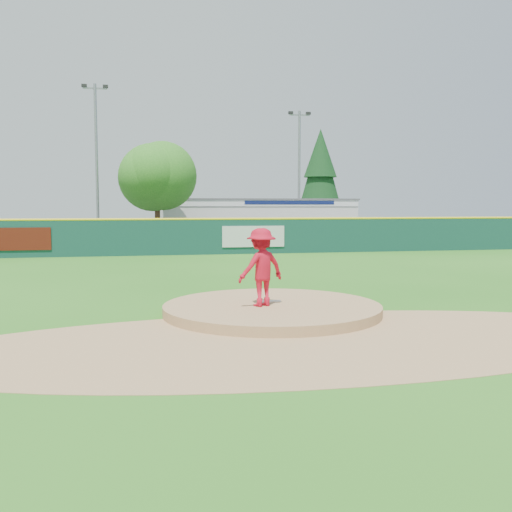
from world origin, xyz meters
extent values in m
plane|color=#286B19|center=(0.00, 0.00, 0.00)|extent=(120.00, 120.00, 0.00)
cylinder|color=#9E774C|center=(0.00, 0.00, 0.00)|extent=(5.50, 5.50, 0.50)
cube|color=white|center=(0.00, 0.30, 0.27)|extent=(0.60, 0.15, 0.04)
cylinder|color=#9E774C|center=(0.00, -3.00, 0.01)|extent=(15.40, 15.40, 0.01)
cube|color=#38383A|center=(0.00, 27.00, 0.01)|extent=(44.00, 16.00, 0.02)
imported|color=red|center=(-0.33, -0.21, 1.22)|extent=(1.43, 1.14, 1.93)
imported|color=white|center=(6.79, 23.97, 0.64)|extent=(4.64, 2.47, 1.24)
cube|color=silver|center=(6.00, 32.00, 1.60)|extent=(15.00, 8.00, 3.20)
cube|color=white|center=(6.00, 27.98, 3.00)|extent=(15.00, 0.06, 0.55)
cube|color=#0F194C|center=(8.00, 27.94, 3.00)|extent=(7.00, 0.03, 0.28)
cube|color=#59595B|center=(6.00, 32.00, 3.25)|extent=(15.20, 8.20, 0.12)
cube|color=#53160B|center=(-9.63, 17.92, 1.00)|extent=(3.60, 0.04, 1.20)
cube|color=silver|center=(3.15, 17.92, 1.00)|extent=(3.60, 0.04, 1.20)
cube|color=#123B33|center=(0.00, 18.00, 1.00)|extent=(40.00, 0.10, 2.00)
cylinder|color=yellow|center=(0.00, 18.00, 2.00)|extent=(40.00, 0.14, 0.14)
cylinder|color=#382314|center=(-2.00, 25.00, 1.30)|extent=(0.36, 0.36, 2.60)
sphere|color=#387F23|center=(-2.00, 25.00, 4.56)|extent=(5.60, 5.60, 5.60)
cylinder|color=#382314|center=(13.00, 36.00, 0.80)|extent=(0.40, 0.40, 1.60)
cone|color=#113A16|center=(13.00, 36.00, 5.55)|extent=(4.40, 4.40, 7.90)
cylinder|color=gray|center=(-6.00, 27.00, 5.50)|extent=(0.20, 0.20, 11.00)
cube|color=gray|center=(-6.00, 27.00, 10.70)|extent=(1.60, 0.10, 0.10)
cube|color=black|center=(-6.70, 27.00, 10.85)|extent=(0.35, 0.25, 0.20)
cube|color=black|center=(-5.30, 27.00, 10.85)|extent=(0.35, 0.25, 0.20)
cylinder|color=gray|center=(9.00, 29.00, 5.00)|extent=(0.20, 0.20, 10.00)
cube|color=gray|center=(9.00, 29.00, 9.70)|extent=(1.60, 0.10, 0.10)
cube|color=black|center=(8.30, 29.00, 9.85)|extent=(0.35, 0.25, 0.20)
cube|color=black|center=(9.70, 29.00, 9.85)|extent=(0.35, 0.25, 0.20)
camera|label=1|loc=(-3.29, -13.88, 2.72)|focal=40.00mm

